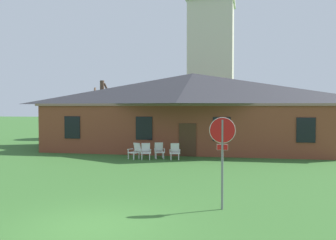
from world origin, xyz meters
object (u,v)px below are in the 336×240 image
object	(u,v)px
lawn_chair_middle	(175,151)
lawn_chair_left_end	(159,150)
stop_sign	(222,144)
lawn_chair_by_porch	(135,151)
lawn_chair_near_door	(146,151)

from	to	relation	value
lawn_chair_middle	lawn_chair_left_end	bearing A→B (deg)	163.58
stop_sign	lawn_chair_left_end	world-z (taller)	stop_sign
lawn_chair_left_end	lawn_chair_middle	distance (m)	1.08
lawn_chair_by_porch	lawn_chair_middle	world-z (taller)	same
lawn_chair_by_porch	lawn_chair_middle	xyz separation A→B (m)	(2.40, 0.21, 0.00)
lawn_chair_by_porch	lawn_chair_near_door	bearing A→B (deg)	-4.22
lawn_chair_near_door	lawn_chair_middle	world-z (taller)	same
stop_sign	lawn_chair_middle	xyz separation A→B (m)	(-3.46, 10.84, -1.52)
lawn_chair_by_porch	lawn_chair_near_door	xyz separation A→B (m)	(0.67, -0.05, 0.00)
lawn_chair_near_door	lawn_chair_left_end	bearing A→B (deg)	39.02
stop_sign	lawn_chair_near_door	xyz separation A→B (m)	(-5.19, 10.59, -1.52)
lawn_chair_by_porch	lawn_chair_near_door	world-z (taller)	same
lawn_chair_left_end	lawn_chair_middle	xyz separation A→B (m)	(1.04, -0.31, 0.00)
lawn_chair_by_porch	lawn_chair_left_end	size ratio (longest dim) A/B	1.00
stop_sign	lawn_chair_near_door	distance (m)	11.89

